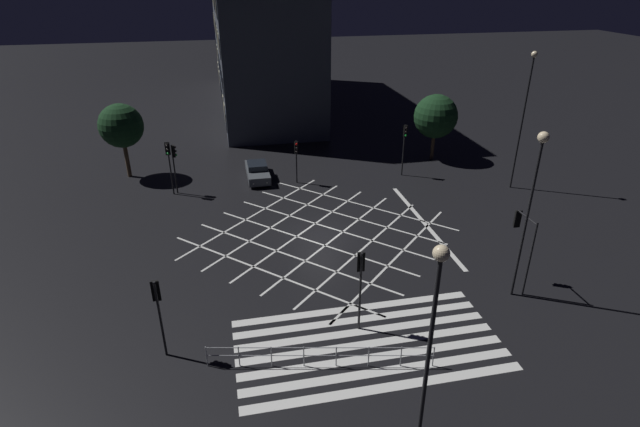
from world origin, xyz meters
TOP-DOWN VIEW (x-y plane):
  - ground_plane at (0.00, 0.00)m, footprint 200.00×200.00m
  - road_markings at (0.37, -6.43)m, footprint 18.20×22.80m
  - office_building at (-0.01, 35.31)m, footprint 10.06×33.07m
  - traffic_light_ne_cross at (8.77, 8.57)m, footprint 0.36×0.39m
  - traffic_light_median_north at (-0.04, 8.73)m, footprint 0.36×0.39m
  - traffic_light_sw_cross at (-9.01, -9.48)m, footprint 0.36×0.39m
  - traffic_light_se_cross at (9.10, -7.79)m, footprint 0.36×1.90m
  - traffic_light_nw_cross at (-9.60, 8.45)m, footprint 0.36×0.39m
  - traffic_light_median_south at (-0.13, -9.50)m, footprint 0.36×0.39m
  - traffic_light_nw_main at (-9.24, 8.69)m, footprint 0.39×0.36m
  - street_lamp_east at (16.22, 4.43)m, footprint 0.43×0.43m
  - street_lamp_west at (-0.32, -17.25)m, footprint 0.48×0.48m
  - street_lamp_far at (8.55, -8.56)m, footprint 0.54×0.54m
  - street_tree_near at (-13.34, 13.01)m, footprint 3.48×3.48m
  - street_tree_far at (12.84, 11.95)m, footprint 3.80×3.80m
  - waiting_car at (-3.03, 10.36)m, footprint 1.71×4.44m
  - pedestrian_railing at (-2.45, -11.66)m, footprint 9.59×2.06m

SIDE VIEW (x-z plane):
  - ground_plane at x=0.00m, z-range 0.00..0.00m
  - road_markings at x=0.37m, z-range 0.00..0.01m
  - waiting_car at x=-3.03m, z-range -0.03..1.29m
  - pedestrian_railing at x=-2.45m, z-range 0.15..1.20m
  - traffic_light_median_north at x=-0.04m, z-range 0.76..4.26m
  - traffic_light_nw_main at x=-9.24m, z-range 0.83..4.69m
  - traffic_light_sw_cross at x=-9.01m, z-range 0.84..4.73m
  - traffic_light_nw_cross at x=-9.60m, z-range 0.89..5.04m
  - traffic_light_median_south at x=-0.13m, z-range 0.89..5.07m
  - traffic_light_ne_cross at x=8.77m, z-range 0.91..5.21m
  - traffic_light_se_cross at x=9.10m, z-range 0.97..5.26m
  - street_tree_far at x=12.84m, z-range 0.97..6.74m
  - street_tree_near at x=-13.34m, z-range 1.26..7.30m
  - street_lamp_west at x=-0.32m, z-range 1.53..10.45m
  - street_lamp_far at x=8.55m, z-range 1.90..10.78m
  - street_lamp_east at x=16.22m, z-range 1.33..11.64m
  - office_building at x=-0.01m, z-range 0.00..20.17m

